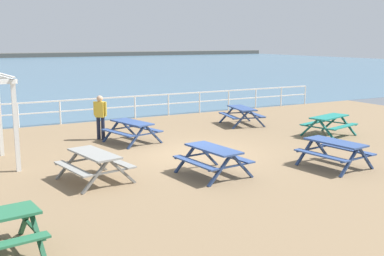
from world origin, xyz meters
The scene contains 10 objects.
ground_plane centered at (0.00, 0.00, -0.10)m, with size 30.00×24.00×0.20m, color #846B4C.
sea_band centered at (0.00, 52.75, 0.00)m, with size 142.00×90.00×0.01m, color #476B84.
seaward_railing centered at (0.00, 7.75, 0.74)m, with size 23.07×0.07×1.08m.
picnic_table_near_left centered at (5.98, 0.22, 0.58)m, with size 2.13×1.92×0.80m.
picnic_table_near_right centered at (-0.79, -2.29, 0.58)m, with size 1.72×1.96×0.80m.
picnic_table_mid_centre centered at (-3.83, -1.28, 0.58)m, with size 1.81×2.04×0.80m.
picnic_table_far_left centered at (2.77, -3.27, 0.58)m, with size 1.75×1.98×0.80m.
picnic_table_far_right centered at (4.33, 3.80, 0.58)m, with size 1.83×2.06×0.80m.
picnic_table_seaward centered at (-1.23, 2.71, 0.58)m, with size 1.90×2.11×0.80m.
visitor centered at (-2.06, 3.79, 0.95)m, with size 0.42×0.39×1.66m.
Camera 1 is at (-7.24, -12.99, 3.68)m, focal length 43.73 mm.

